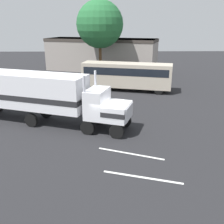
# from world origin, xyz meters

# --- Properties ---
(ground_plane) EXTENTS (120.00, 120.00, 0.00)m
(ground_plane) POSITION_xyz_m (0.00, 0.00, 0.00)
(ground_plane) COLOR #232326
(lane_stripe_near) EXTENTS (4.15, 1.77, 0.01)m
(lane_stripe_near) POSITION_xyz_m (1.48, -3.50, 0.01)
(lane_stripe_near) COLOR silver
(lane_stripe_near) RESTS_ON ground_plane
(lane_stripe_mid) EXTENTS (4.26, 1.43, 0.01)m
(lane_stripe_mid) POSITION_xyz_m (1.88, -6.15, 0.01)
(lane_stripe_mid) COLOR silver
(lane_stripe_mid) RESTS_ON ground_plane
(semi_truck) EXTENTS (14.17, 7.06, 4.50)m
(semi_truck) POSITION_xyz_m (-5.71, 2.22, 2.52)
(semi_truck) COLOR white
(semi_truck) RESTS_ON ground_plane
(person_bystander) EXTENTS (0.40, 0.48, 1.63)m
(person_bystander) POSITION_xyz_m (-4.75, 4.75, 0.89)
(person_bystander) COLOR #2D3347
(person_bystander) RESTS_ON ground_plane
(parked_bus) EXTENTS (11.29, 5.28, 3.40)m
(parked_bus) POSITION_xyz_m (2.46, 12.86, 2.07)
(parked_bus) COLOR #BFB29E
(parked_bus) RESTS_ON ground_plane
(tree_left) EXTENTS (6.95, 6.95, 11.37)m
(tree_left) POSITION_xyz_m (-0.97, 21.21, 7.88)
(tree_left) COLOR brown
(tree_left) RESTS_ON ground_plane
(building_backdrop) EXTENTS (20.15, 12.05, 5.56)m
(building_backdrop) POSITION_xyz_m (-0.93, 27.22, 2.99)
(building_backdrop) COLOR #9E938C
(building_backdrop) RESTS_ON ground_plane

